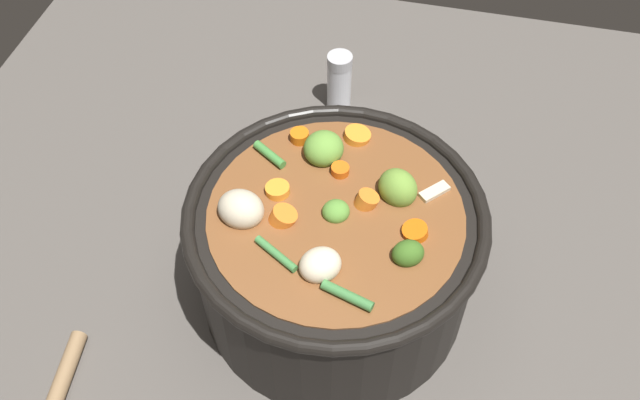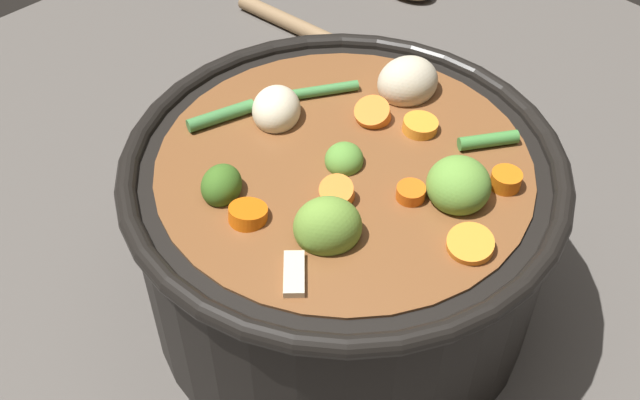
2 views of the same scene
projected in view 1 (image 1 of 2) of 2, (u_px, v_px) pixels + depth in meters
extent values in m
plane|color=#514C47|center=(334.00, 292.00, 0.78)|extent=(1.10, 1.10, 0.00)
cylinder|color=black|center=(335.00, 256.00, 0.73)|extent=(0.28, 0.28, 0.14)
torus|color=black|center=(336.00, 215.00, 0.67)|extent=(0.30, 0.30, 0.01)
cylinder|color=brown|center=(335.00, 253.00, 0.72)|extent=(0.25, 0.25, 0.13)
ellipsoid|color=#3D6921|center=(408.00, 253.00, 0.64)|extent=(0.04, 0.04, 0.03)
ellipsoid|color=#5A9538|center=(340.00, 213.00, 0.67)|extent=(0.04, 0.03, 0.02)
ellipsoid|color=olive|center=(398.00, 188.00, 0.68)|extent=(0.05, 0.05, 0.04)
ellipsoid|color=#679D3C|center=(324.00, 149.00, 0.71)|extent=(0.06, 0.06, 0.03)
cylinder|color=orange|center=(366.00, 201.00, 0.68)|extent=(0.03, 0.03, 0.02)
cylinder|color=orange|center=(354.00, 136.00, 0.74)|extent=(0.04, 0.04, 0.01)
cylinder|color=#E1600D|center=(415.00, 232.00, 0.66)|extent=(0.03, 0.03, 0.02)
cylinder|color=orange|center=(283.00, 218.00, 0.67)|extent=(0.03, 0.03, 0.02)
cylinder|color=orange|center=(340.00, 171.00, 0.70)|extent=(0.03, 0.03, 0.01)
cylinder|color=orange|center=(278.00, 191.00, 0.69)|extent=(0.03, 0.03, 0.01)
cylinder|color=orange|center=(300.00, 138.00, 0.73)|extent=(0.02, 0.02, 0.02)
ellipsoid|color=beige|center=(241.00, 209.00, 0.67)|extent=(0.05, 0.05, 0.04)
ellipsoid|color=beige|center=(320.00, 265.00, 0.63)|extent=(0.05, 0.05, 0.03)
cylinder|color=#428543|center=(276.00, 254.00, 0.64)|extent=(0.05, 0.03, 0.01)
cylinder|color=#448A3D|center=(270.00, 154.00, 0.72)|extent=(0.04, 0.03, 0.01)
cylinder|color=#418141|center=(347.00, 296.00, 0.61)|extent=(0.05, 0.02, 0.01)
cube|color=beige|center=(434.00, 192.00, 0.69)|extent=(0.03, 0.03, 0.01)
cylinder|color=silver|center=(339.00, 86.00, 0.95)|extent=(0.03, 0.03, 0.07)
cylinder|color=#B7B7BC|center=(340.00, 61.00, 0.91)|extent=(0.03, 0.03, 0.02)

